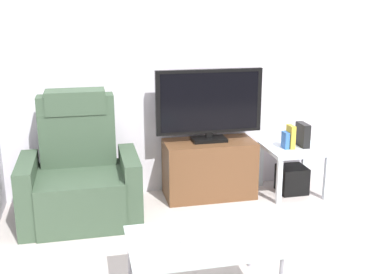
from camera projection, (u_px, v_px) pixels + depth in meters
The scene contains 12 objects.
ground_plane at pixel (232, 236), 3.82m from camera, with size 6.40×6.40×0.00m, color #BCB2AD.
wall_back at pixel (199, 58), 4.54m from camera, with size 6.40×0.06×2.60m, color silver.
tv_stand at pixel (209, 169), 4.56m from camera, with size 0.85×0.42×0.55m.
television at pixel (209, 104), 4.41m from camera, with size 1.00×0.20×0.68m.
recliner_armchair at pixel (80, 176), 4.07m from camera, with size 0.98×0.78×1.08m.
side_table at pixel (293, 154), 4.62m from camera, with size 0.54×0.54×0.46m.
subwoofer_box at pixel (292, 179), 4.69m from camera, with size 0.26×0.26×0.26m, color black.
book_leftmost at pixel (285, 140), 4.54m from camera, with size 0.04×0.11×0.16m, color #3366B2.
book_middle at pixel (291, 137), 4.54m from camera, with size 0.04×0.13×0.22m, color gold.
game_console at pixel (303, 135), 4.60m from camera, with size 0.07×0.20×0.23m, color black.
coffee_table at pixel (201, 243), 2.95m from camera, with size 0.90×0.60×0.39m.
cell_phone at pixel (186, 237), 2.96m from camera, with size 0.07×0.15×0.01m, color #B7B7BC.
Camera 1 is at (-1.08, -3.31, 1.78)m, focal length 44.76 mm.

